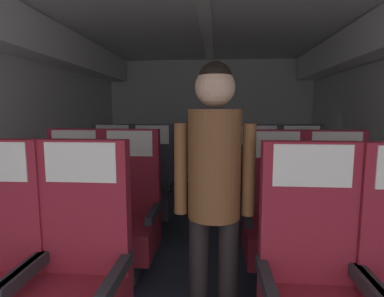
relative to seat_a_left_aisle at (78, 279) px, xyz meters
The scene contains 13 objects.
ground 1.41m from the seat_a_left_aisle, 65.40° to the left, with size 3.84×6.13×0.02m, color #2D3342.
fuselage_shell 1.94m from the seat_a_left_aisle, 69.60° to the left, with size 3.72×5.78×2.24m.
seat_a_left_aisle is the anchor object (origin of this frame).
seat_a_right_window 1.12m from the seat_a_left_aisle, ahead, with size 0.48×0.47×1.16m.
seat_b_left_window 1.00m from the seat_a_left_aisle, 117.66° to the left, with size 0.48×0.47×1.16m.
seat_b_left_aisle 0.87m from the seat_a_left_aisle, 90.45° to the left, with size 0.48×0.47×1.16m.
seat_b_right_aisle 1.79m from the seat_a_left_aisle, 29.45° to the left, with size 0.48×0.47×1.16m.
seat_b_right_window 1.41m from the seat_a_left_aisle, 38.29° to the left, with size 0.48×0.47×1.16m.
seat_c_left_window 1.83m from the seat_a_left_aisle, 104.57° to the left, with size 0.48×0.47×1.16m.
seat_c_left_aisle 1.76m from the seat_a_left_aisle, 90.57° to the left, with size 0.48×0.47×1.16m.
seat_c_right_aisle 2.36m from the seat_a_left_aisle, 48.88° to the left, with size 0.48×0.47×1.16m.
seat_c_right_window 2.09m from the seat_a_left_aisle, 57.76° to the left, with size 0.48×0.47×1.16m.
flight_attendant 0.84m from the seat_a_left_aisle, 20.16° to the left, with size 0.43×0.28×1.55m.
Camera 1 is at (0.12, 0.34, 1.30)m, focal length 28.09 mm.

